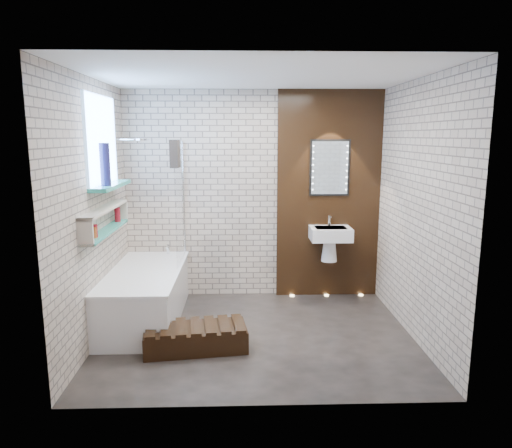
{
  "coord_description": "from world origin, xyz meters",
  "views": [
    {
      "loc": [
        -0.15,
        -4.59,
        2.04
      ],
      "look_at": [
        0.0,
        0.15,
        1.15
      ],
      "focal_mm": 33.0,
      "sensor_mm": 36.0,
      "label": 1
    }
  ],
  "objects_px": {
    "bath_screen": "(180,202)",
    "walnut_step": "(196,338)",
    "washbasin": "(330,238)",
    "led_mirror": "(330,168)",
    "bathtub": "(146,295)"
  },
  "relations": [
    {
      "from": "bath_screen",
      "to": "walnut_step",
      "type": "distance_m",
      "value": 1.69
    },
    {
      "from": "washbasin",
      "to": "bath_screen",
      "type": "bearing_deg",
      "value": -174.22
    },
    {
      "from": "bath_screen",
      "to": "walnut_step",
      "type": "bearing_deg",
      "value": -77.22
    },
    {
      "from": "bath_screen",
      "to": "walnut_step",
      "type": "height_order",
      "value": "bath_screen"
    },
    {
      "from": "bath_screen",
      "to": "walnut_step",
      "type": "relative_size",
      "value": 1.43
    },
    {
      "from": "bath_screen",
      "to": "walnut_step",
      "type": "xyz_separation_m",
      "value": [
        0.27,
        -1.19,
        -1.17
      ]
    },
    {
      "from": "washbasin",
      "to": "led_mirror",
      "type": "xyz_separation_m",
      "value": [
        0.0,
        0.16,
        0.86
      ]
    },
    {
      "from": "bath_screen",
      "to": "washbasin",
      "type": "distance_m",
      "value": 1.89
    },
    {
      "from": "washbasin",
      "to": "walnut_step",
      "type": "relative_size",
      "value": 0.59
    },
    {
      "from": "led_mirror",
      "to": "walnut_step",
      "type": "distance_m",
      "value": 2.67
    },
    {
      "from": "bathtub",
      "to": "washbasin",
      "type": "height_order",
      "value": "washbasin"
    },
    {
      "from": "bathtub",
      "to": "bath_screen",
      "type": "height_order",
      "value": "bath_screen"
    },
    {
      "from": "washbasin",
      "to": "walnut_step",
      "type": "xyz_separation_m",
      "value": [
        -1.55,
        -1.37,
        -0.68
      ]
    },
    {
      "from": "bathtub",
      "to": "washbasin",
      "type": "distance_m",
      "value": 2.32
    },
    {
      "from": "led_mirror",
      "to": "walnut_step",
      "type": "bearing_deg",
      "value": -135.33
    }
  ]
}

